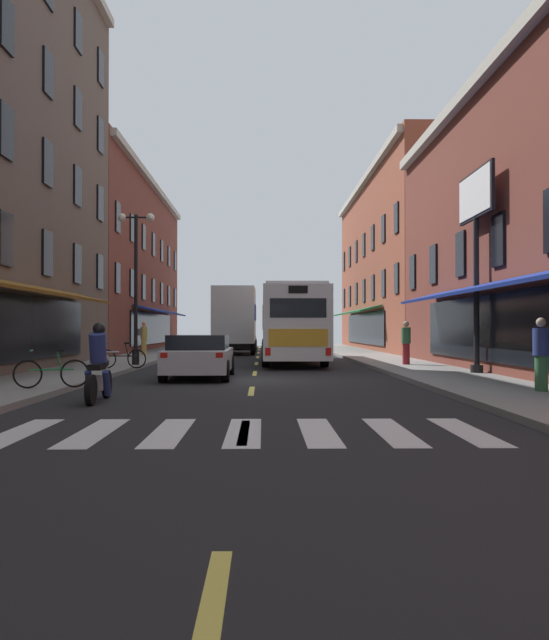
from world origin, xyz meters
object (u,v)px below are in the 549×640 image
(transit_bus, at_px, (291,324))
(pedestrian_near, at_px, (144,337))
(street_lamp_twin, at_px, (136,281))
(sedan_mid, at_px, (199,356))
(pedestrian_far, at_px, (406,342))
(pedestrian_mid, at_px, (541,353))
(billboard_sign, at_px, (476,217))
(bicycle_near, at_px, (52,372))
(motorcycle_rider, at_px, (99,368))
(box_truck, at_px, (235,321))
(bicycle_mid, at_px, (122,358))
(sedan_near, at_px, (243,340))

(transit_bus, xyz_separation_m, pedestrian_near, (-7.61, 5.54, -0.66))
(pedestrian_near, bearing_deg, street_lamp_twin, -10.93)
(sedan_mid, distance_m, pedestrian_far, 9.25)
(pedestrian_mid, relative_size, street_lamp_twin, 0.28)
(billboard_sign, relative_size, bicycle_near, 3.82)
(billboard_sign, bearing_deg, pedestrian_near, 132.12)
(motorcycle_rider, height_order, pedestrian_near, pedestrian_near)
(box_truck, bearing_deg, bicycle_mid, -101.22)
(transit_bus, relative_size, bicycle_near, 6.93)
(sedan_mid, bearing_deg, bicycle_near, -121.75)
(bicycle_near, relative_size, pedestrian_near, 0.95)
(sedan_mid, bearing_deg, motorcycle_rider, -102.59)
(billboard_sign, height_order, sedan_near, billboard_sign)
(transit_bus, relative_size, street_lamp_twin, 1.99)
(transit_bus, height_order, pedestrian_far, transit_bus)
(pedestrian_near, bearing_deg, pedestrian_mid, 11.85)
(transit_bus, distance_m, pedestrian_near, 9.44)
(transit_bus, relative_size, sedan_mid, 2.61)
(sedan_near, bearing_deg, street_lamp_twin, -98.30)
(sedan_mid, distance_m, street_lamp_twin, 6.62)
(billboard_sign, relative_size, sedan_near, 1.34)
(motorcycle_rider, xyz_separation_m, pedestrian_far, (9.01, 11.91, 0.30))
(transit_bus, xyz_separation_m, box_truck, (-2.94, 10.21, 0.27))
(sedan_mid, relative_size, bicycle_mid, 2.60)
(motorcycle_rider, bearing_deg, pedestrian_mid, 4.50)
(bicycle_mid, bearing_deg, pedestrian_mid, -38.19)
(street_lamp_twin, bearing_deg, sedan_near, 81.70)
(pedestrian_near, bearing_deg, bicycle_mid, -12.73)
(transit_bus, bearing_deg, pedestrian_far, -43.21)
(street_lamp_twin, bearing_deg, pedestrian_far, 0.32)
(billboard_sign, relative_size, box_truck, 0.91)
(billboard_sign, xyz_separation_m, motorcycle_rider, (-10.20, -7.01, -4.38))
(pedestrian_mid, bearing_deg, billboard_sign, -106.03)
(sedan_mid, bearing_deg, billboard_sign, 2.88)
(transit_bus, distance_m, bicycle_mid, 9.04)
(transit_bus, bearing_deg, bicycle_near, -113.66)
(billboard_sign, height_order, street_lamp_twin, billboard_sign)
(billboard_sign, relative_size, pedestrian_near, 3.64)
(transit_bus, xyz_separation_m, bicycle_near, (-6.23, -14.23, -1.23))
(sedan_near, bearing_deg, pedestrian_mid, -77.60)
(bicycle_mid, bearing_deg, street_lamp_twin, 88.98)
(motorcycle_rider, height_order, pedestrian_mid, pedestrian_mid)
(sedan_near, xyz_separation_m, motorcycle_rider, (-1.97, -35.57, -0.01))
(sedan_mid, height_order, motorcycle_rider, motorcycle_rider)
(motorcycle_rider, height_order, bicycle_mid, motorcycle_rider)
(pedestrian_far, bearing_deg, billboard_sign, 25.52)
(pedestrian_mid, bearing_deg, pedestrian_far, -97.66)
(bicycle_near, xyz_separation_m, street_lamp_twin, (0.04, 10.12, 2.87))
(bicycle_near, xyz_separation_m, pedestrian_near, (-1.38, 19.77, 0.57))
(transit_bus, xyz_separation_m, bicycle_mid, (-6.24, -6.42, -1.23))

